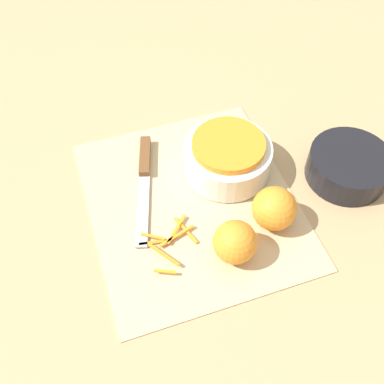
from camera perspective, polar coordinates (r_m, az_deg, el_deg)
The scene contains 8 objects.
ground_plane at distance 0.84m, azimuth 0.00°, elevation -1.47°, with size 4.00×4.00×0.00m, color tan.
cutting_board at distance 0.84m, azimuth 0.00°, elevation -1.35°, with size 0.43×0.37×0.01m.
bowl_speckled at distance 0.86m, azimuth 4.53°, elevation 4.54°, with size 0.17×0.17×0.08m.
bowl_dark at distance 0.91m, azimuth 19.23°, elevation 3.13°, with size 0.16×0.16×0.06m.
knife at distance 0.88m, azimuth -6.07°, elevation 2.91°, with size 0.25×0.09×0.02m.
orange_left at distance 0.75m, azimuth 5.48°, elevation -6.34°, with size 0.07×0.07×0.07m.
orange_right at distance 0.79m, azimuth 10.41°, elevation -2.07°, with size 0.08×0.08×0.08m.
peel_pile at distance 0.79m, azimuth -2.88°, elevation -6.20°, with size 0.11×0.10×0.01m.
Camera 1 is at (0.46, -0.16, 0.69)m, focal length 42.00 mm.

